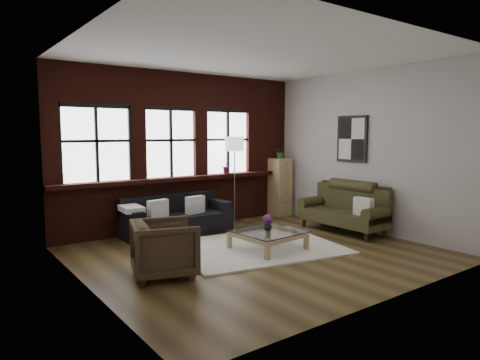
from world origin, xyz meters
TOP-DOWN VIEW (x-y plane):
  - floor at (0.00, 0.00)m, footprint 5.50×5.50m
  - ceiling at (0.00, 0.00)m, footprint 5.50×5.50m
  - wall_back at (0.00, 2.50)m, footprint 5.50×0.00m
  - wall_front at (0.00, -2.50)m, footprint 5.50×0.00m
  - wall_left at (-2.75, 0.00)m, footprint 0.00×5.00m
  - wall_right at (2.75, 0.00)m, footprint 0.00×5.00m
  - brick_backwall at (0.00, 2.44)m, footprint 5.50×0.12m
  - sill_ledge at (0.00, 2.35)m, footprint 5.50×0.30m
  - window_left at (-1.80, 2.45)m, footprint 1.38×0.10m
  - window_mid at (-0.30, 2.45)m, footprint 1.38×0.10m
  - window_right at (1.10, 2.45)m, footprint 1.38×0.10m
  - wall_poster at (2.72, 0.30)m, footprint 0.05×0.74m
  - shag_rug at (0.19, 0.23)m, footprint 3.07×2.61m
  - dark_sofa at (-0.46, 1.90)m, footprint 2.09×0.84m
  - pillow_a at (-0.91, 1.80)m, footprint 0.42×0.21m
  - pillow_b at (-0.11, 1.80)m, footprint 0.42×0.21m
  - vintage_settee at (2.30, 0.15)m, footprint 0.82×1.84m
  - pillow_settee at (2.22, -0.42)m, footprint 0.15×0.38m
  - armchair at (-1.75, -0.16)m, footprint 1.07×1.05m
  - coffee_table at (0.24, 0.01)m, footprint 1.12×1.12m
  - vase at (0.24, 0.01)m, footprint 0.19×0.19m
  - flowers at (0.24, 0.01)m, footprint 0.17×0.17m
  - drawer_chest at (2.43, 2.17)m, footprint 0.42×0.42m
  - potted_plant_top at (2.43, 2.17)m, footprint 0.28×0.24m
  - floor_lamp at (1.06, 2.11)m, footprint 0.40×0.40m
  - sill_plant at (1.00, 2.32)m, footprint 0.21×0.18m

SIDE VIEW (x-z plane):
  - floor at x=0.00m, z-range 0.00..0.00m
  - shag_rug at x=0.19m, z-range 0.00..0.03m
  - coffee_table at x=0.24m, z-range -0.01..0.34m
  - dark_sofa at x=-0.46m, z-range 0.00..0.76m
  - armchair at x=-1.75m, z-range 0.00..0.78m
  - vase at x=0.24m, z-range 0.34..0.49m
  - vintage_settee at x=2.30m, z-range 0.00..0.98m
  - flowers at x=0.24m, z-range 0.44..0.61m
  - pillow_a at x=-0.91m, z-range 0.40..0.74m
  - pillow_b at x=-0.11m, z-range 0.40..0.74m
  - pillow_settee at x=2.22m, z-range 0.43..0.77m
  - drawer_chest at x=2.43m, z-range 0.00..1.37m
  - floor_lamp at x=1.06m, z-range 0.00..2.04m
  - sill_ledge at x=0.00m, z-range 1.00..1.08m
  - sill_plant at x=1.00m, z-range 1.08..1.42m
  - potted_plant_top at x=2.43m, z-range 1.37..1.67m
  - wall_back at x=0.00m, z-range -1.15..4.35m
  - wall_front at x=0.00m, z-range -1.15..4.35m
  - wall_left at x=-2.75m, z-range -0.90..4.10m
  - wall_right at x=2.75m, z-range -0.90..4.10m
  - brick_backwall at x=0.00m, z-range 0.00..3.20m
  - window_left at x=-1.80m, z-range 1.00..2.50m
  - window_mid at x=-0.30m, z-range 1.00..2.50m
  - window_right at x=1.10m, z-range 1.00..2.50m
  - wall_poster at x=2.72m, z-range 1.38..2.32m
  - ceiling at x=0.00m, z-range 3.20..3.20m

